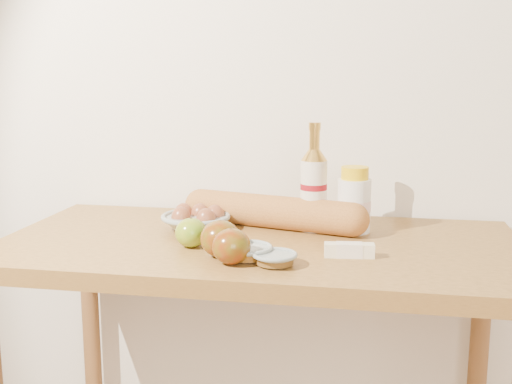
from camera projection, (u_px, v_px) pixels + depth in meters
back_wall at (280, 66)px, 1.73m from camera, size 3.50×0.02×2.60m
table at (258, 291)px, 1.52m from camera, size 1.20×0.60×0.90m
bourbon_bottle at (314, 187)px, 1.56m from camera, size 0.07×0.07×0.27m
cream_bottle at (354, 202)px, 1.56m from camera, size 0.10×0.10×0.16m
egg_bowl at (196, 220)px, 1.59m from camera, size 0.18×0.18×0.06m
baguette at (273, 212)px, 1.60m from camera, size 0.50×0.20×0.08m
apple_yellowgreen at (191, 233)px, 1.43m from camera, size 0.08×0.08×0.07m
apple_redgreen_front at (231, 246)px, 1.30m from camera, size 0.08×0.08×0.07m
apple_redgreen_right at (220, 239)px, 1.35m from camera, size 0.10×0.10×0.08m
sugar_bowl at (275, 259)px, 1.30m from camera, size 0.10×0.10×0.03m
syrup_bowl at (248, 252)px, 1.34m from camera, size 0.14×0.14×0.03m
butter_stick at (349, 250)px, 1.36m from camera, size 0.11×0.04×0.03m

